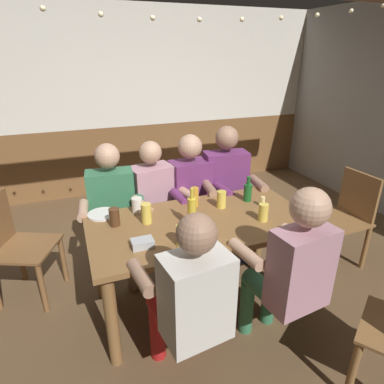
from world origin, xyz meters
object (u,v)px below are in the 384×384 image
Objects in this scene: plate_0 at (103,214)px; pint_glass_1 at (195,197)px; pint_glass_3 at (263,212)px; person_5 at (291,268)px; chair_empty_near_left at (15,245)px; person_1 at (156,200)px; bottle_1 at (248,192)px; pint_glass_2 at (182,235)px; table_candle at (263,201)px; bottle_0 at (192,212)px; dining_table at (201,234)px; person_2 at (193,193)px; person_4 at (189,297)px; pint_glass_6 at (137,205)px; condiment_caddy at (142,243)px; pint_glass_4 at (146,213)px; pint_glass_5 at (114,217)px; person_0 at (112,207)px; pint_glass_0 at (221,199)px; person_3 at (227,186)px; chair_empty_near_right at (345,216)px.

plate_0 is 0.72m from pint_glass_1.
pint_glass_3 is at bearing -24.96° from plate_0.
chair_empty_near_left is (-1.66, 1.25, -0.20)m from person_5.
person_1 is at bearing 103.70° from person_5.
pint_glass_3 is (-0.07, -0.35, -0.02)m from bottle_1.
pint_glass_2 is (1.10, -0.86, 0.33)m from chair_empty_near_left.
table_candle is 0.57× the size of pint_glass_2.
dining_table is at bearing 27.81° from bottle_0.
person_2 reaches higher than person_4.
pint_glass_6 is at bearing 44.78° from person_1.
condiment_caddy is 0.94× the size of pint_glass_4.
person_5 reaches higher than pint_glass_5.
person_2 is 1.54m from chair_empty_near_left.
bottle_0 is 1.94× the size of pint_glass_4.
table_candle is at bearing 58.73° from pint_glass_3.
person_1 is 1.31m from person_4.
person_2 reaches higher than pint_glass_5.
pint_glass_6 is at bearing 142.49° from dining_table.
dining_table is at bearing 70.90° from person_2.
pint_glass_3 is at bearing 70.95° from person_5.
pint_glass_5 is (-0.79, -0.49, 0.13)m from person_2.
table_candle is at bearing -14.68° from pint_glass_6.
pint_glass_4 is at bearing 150.00° from bottle_0.
dining_table is at bearing 90.00° from chair_empty_near_left.
plate_0 is (-0.67, 0.35, 0.12)m from dining_table.
table_candle is 0.69× the size of pint_glass_6.
person_0 is 1.27m from pint_glass_3.
person_2 reaches higher than table_candle.
person_1 reaches higher than pint_glass_0.
table_candle is 0.66m from bottle_0.
person_5 is at bearing -84.30° from pint_glass_0.
person_1 is 1.01m from pint_glass_3.
dining_table is 0.56m from bottle_1.
pint_glass_1 is at bearing 158.47° from table_candle.
pint_glass_0 is at bearing 88.90° from person_5.
person_3 is 1.42× the size of chair_empty_near_left.
person_1 is 9.00× the size of pint_glass_3.
pint_glass_6 is (-0.45, 0.05, -0.02)m from pint_glass_1.
person_2 reaches higher than person_0.
person_5 is at bearing -29.95° from condiment_caddy.
person_0 is at bearing 69.39° from plate_0.
dining_table is 13.99× the size of pint_glass_6.
pint_glass_4 is at bearing 110.23° from pint_glass_2.
pint_glass_6 is at bearing 26.46° from person_2.
pint_glass_2 is at bearing -69.77° from pint_glass_4.
person_2 is 8.59× the size of condiment_caddy.
person_5 reaches higher than chair_empty_near_left.
bottle_0 is (0.46, -0.69, 0.19)m from person_0.
dining_table is 1.48m from chair_empty_near_right.
dining_table is 1.38× the size of person_1.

